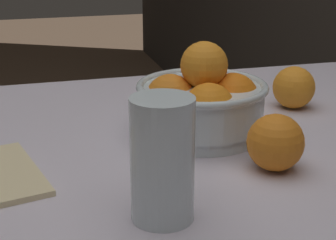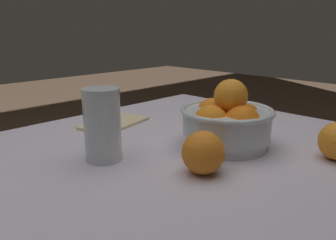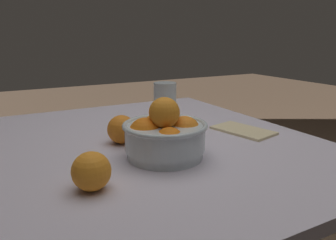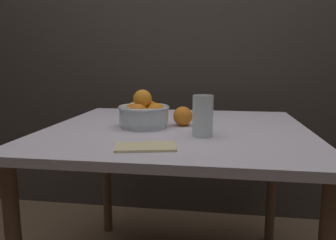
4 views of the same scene
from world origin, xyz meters
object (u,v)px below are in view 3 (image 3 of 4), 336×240
at_px(orange_loose_near_bowl, 122,129).
at_px(orange_loose_front, 91,171).
at_px(juice_glass, 165,108).
at_px(fruit_bowl, 164,135).

xyz_separation_m(orange_loose_near_bowl, orange_loose_front, (-0.25, 0.16, -0.00)).
bearing_deg(juice_glass, orange_loose_near_bowl, 115.88).
xyz_separation_m(fruit_bowl, orange_loose_front, (-0.09, 0.21, -0.02)).
bearing_deg(orange_loose_near_bowl, fruit_bowl, -160.04).
xyz_separation_m(fruit_bowl, orange_loose_near_bowl, (0.15, 0.06, -0.02)).
distance_m(fruit_bowl, orange_loose_near_bowl, 0.17).
bearing_deg(juice_glass, fruit_bowl, 151.73).
distance_m(orange_loose_near_bowl, orange_loose_front, 0.29).
bearing_deg(orange_loose_front, juice_glass, -45.53).
relative_size(orange_loose_near_bowl, orange_loose_front, 1.03).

